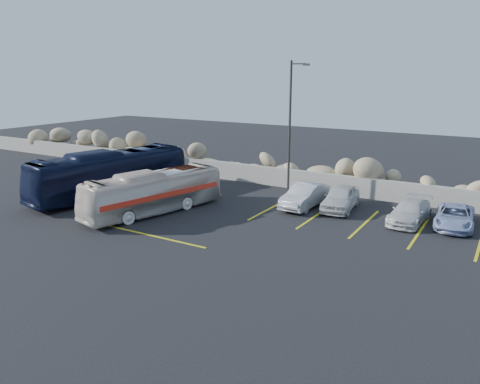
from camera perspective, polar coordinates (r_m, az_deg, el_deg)
The scene contains 11 objects.
ground at distance 21.94m, azimuth -10.92°, elevation -5.44°, with size 90.00×90.00×0.00m, color black.
seawall at distance 31.36m, azimuth 3.68°, elevation 1.96°, with size 60.00×0.40×1.20m, color gray.
riprap_pile at distance 32.27m, azimuth 4.68°, elevation 3.57°, with size 54.00×2.80×2.60m, color #9D8766, non-canonical shape.
parking_lines at distance 23.97m, azimuth 6.49°, elevation -3.53°, with size 18.16×9.36×0.01m.
lamppost at distance 27.43m, azimuth 6.18°, elevation 7.94°, with size 1.14×0.18×8.00m.
vintage_bus at distance 25.40m, azimuth -10.51°, elevation -0.02°, with size 1.89×8.09×2.25m, color beige.
tour_coach at distance 29.34m, azimuth -15.54°, elevation 2.18°, with size 2.35×10.03×2.79m, color black.
car_a at distance 26.23m, azimuth 12.16°, elevation -0.70°, with size 1.56×3.88×1.32m, color silver.
car_b at distance 26.36m, azimuth 7.92°, elevation -0.45°, with size 1.38×3.96×1.31m, color #BABABF.
car_c at distance 24.98m, azimuth 19.99°, elevation -2.30°, with size 1.53×3.75×1.09m, color silver.
car_d at distance 25.08m, azimuth 24.69°, elevation -2.75°, with size 1.74×3.76×1.05m, color #90A0CC.
Camera 1 is at (13.93, -15.27, 7.37)m, focal length 35.00 mm.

